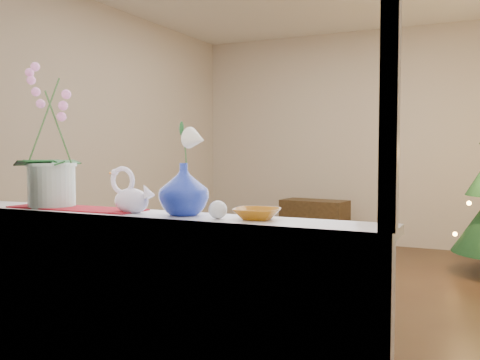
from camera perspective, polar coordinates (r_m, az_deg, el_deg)
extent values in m
plane|color=#392417|center=(4.69, 7.24, -11.63)|extent=(5.00, 5.00, 0.00)
cube|color=beige|center=(6.95, 13.72, 4.36)|extent=(4.50, 0.10, 2.70)
cube|color=beige|center=(2.29, -12.38, 6.95)|extent=(4.50, 0.10, 2.70)
cube|color=beige|center=(5.65, -15.00, 4.63)|extent=(0.10, 5.00, 2.70)
cube|color=white|center=(2.44, -11.52, -14.96)|extent=(2.20, 0.08, 0.88)
cube|color=white|center=(2.41, -10.36, -3.95)|extent=(2.20, 0.26, 0.04)
cube|color=maroon|center=(2.64, -17.08, -2.90)|extent=(0.70, 0.20, 0.01)
imported|color=navy|center=(2.29, -6.02, -0.56)|extent=(0.26, 0.26, 0.26)
sphere|color=silver|center=(2.16, -2.38, -3.19)|extent=(0.09, 0.09, 0.07)
imported|color=#94570F|center=(2.14, 1.83, -3.70)|extent=(0.18, 0.18, 0.04)
cube|color=black|center=(6.63, 7.95, -4.66)|extent=(0.82, 0.47, 0.59)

